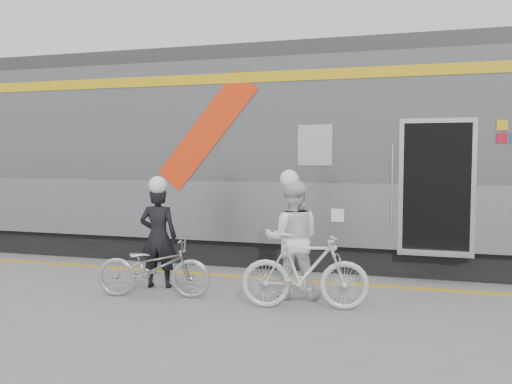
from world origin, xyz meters
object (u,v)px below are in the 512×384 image
at_px(man, 158,237).
at_px(bicycle_right, 305,271).
at_px(woman, 292,239).
at_px(bicycle_left, 154,267).

relative_size(man, bicycle_right, 0.93).
height_order(woman, bicycle_right, woman).
distance_m(man, woman, 2.15).
bearing_deg(man, bicycle_right, 156.21).
height_order(man, woman, woman).
bearing_deg(bicycle_right, woman, 17.99).
bearing_deg(man, woman, 168.92).
relative_size(bicycle_left, woman, 0.98).
xyz_separation_m(man, bicycle_right, (2.45, -0.54, -0.28)).
bearing_deg(woman, bicycle_left, 5.51).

